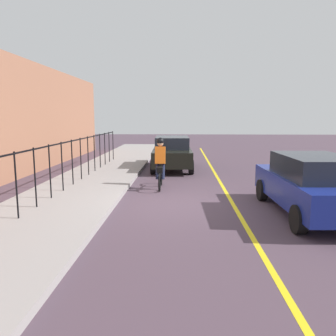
{
  "coord_description": "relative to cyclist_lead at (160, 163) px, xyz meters",
  "views": [
    {
      "loc": [
        -9.64,
        -0.08,
        2.54
      ],
      "look_at": [
        0.46,
        0.33,
        1.0
      ],
      "focal_mm": 35.96,
      "sensor_mm": 36.0,
      "label": 1
    }
  ],
  "objects": [
    {
      "name": "cyclist_lead",
      "position": [
        0.0,
        0.0,
        0.0
      ],
      "size": [
        1.71,
        0.36,
        1.83
      ],
      "rotation": [
        0.0,
        0.0,
        0.01
      ],
      "color": "black",
      "rests_on": "ground"
    },
    {
      "name": "parked_sedan_rear",
      "position": [
        4.62,
        -0.28,
        -0.09
      ],
      "size": [
        4.45,
        2.03,
        1.58
      ],
      "rotation": [
        0.0,
        0.0,
        3.17
      ],
      "color": "black",
      "rests_on": "ground"
    },
    {
      "name": "lane_line_centre",
      "position": [
        -2.1,
        -2.27,
        -0.91
      ],
      "size": [
        36.0,
        0.12,
        0.01
      ],
      "primitive_type": "cube",
      "color": "yellow",
      "rests_on": "ground"
    },
    {
      "name": "patrol_sedan",
      "position": [
        -3.06,
        -4.13,
        -0.09
      ],
      "size": [
        4.45,
        2.03,
        1.58
      ],
      "rotation": [
        0.0,
        0.0,
        0.03
      ],
      "color": "navy",
      "rests_on": "ground"
    },
    {
      "name": "ground_plane",
      "position": [
        -2.1,
        -0.67,
        -0.91
      ],
      "size": [
        80.0,
        80.0,
        0.0
      ],
      "primitive_type": "plane",
      "color": "#4A3945"
    },
    {
      "name": "iron_fence",
      "position": [
        -1.1,
        3.13,
        0.32
      ],
      "size": [
        16.35,
        0.04,
        1.6
      ],
      "color": "black",
      "rests_on": "sidewalk"
    },
    {
      "name": "sidewalk",
      "position": [
        -2.1,
        2.73,
        -0.84
      ],
      "size": [
        40.0,
        3.2,
        0.15
      ],
      "primitive_type": "cube",
      "color": "gray",
      "rests_on": "ground"
    }
  ]
}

